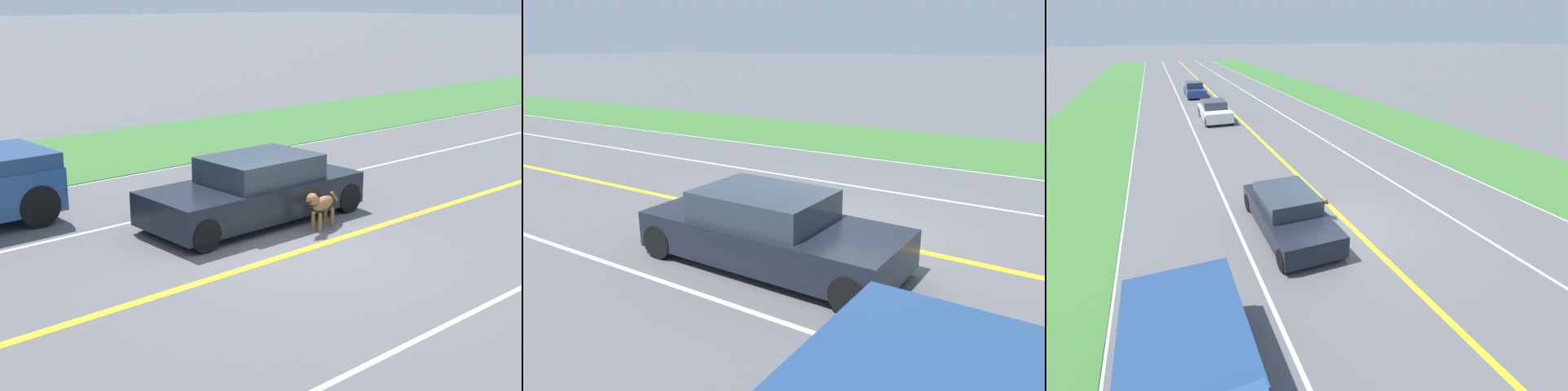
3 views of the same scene
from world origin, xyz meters
TOP-DOWN VIEW (x-y plane):
  - ground_plane at (0.00, 0.00)m, footprint 400.00×400.00m
  - centre_divider_line at (0.00, 0.00)m, footprint 0.18×160.00m
  - lane_edge_line_left at (-7.00, 0.00)m, footprint 0.14×160.00m
  - lane_dash_same_dir at (3.50, 0.00)m, footprint 0.10×160.00m
  - lane_dash_oncoming at (-3.50, 0.00)m, footprint 0.10×160.00m
  - grass_verge_left at (-10.00, 0.00)m, footprint 6.00×160.00m
  - ego_car at (1.96, -0.58)m, footprint 1.91×4.57m
  - dog at (0.66, -1.14)m, footprint 0.42×1.19m

SIDE VIEW (x-z plane):
  - ground_plane at x=0.00m, z-range 0.00..0.00m
  - centre_divider_line at x=0.00m, z-range 0.00..0.01m
  - lane_edge_line_left at x=-7.00m, z-range 0.00..0.01m
  - lane_dash_same_dir at x=3.50m, z-range 0.00..0.01m
  - lane_dash_oncoming at x=-3.50m, z-range 0.00..0.01m
  - grass_verge_left at x=-10.00m, z-range 0.00..0.03m
  - dog at x=0.66m, z-range 0.10..0.91m
  - ego_car at x=1.96m, z-range -0.04..1.28m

